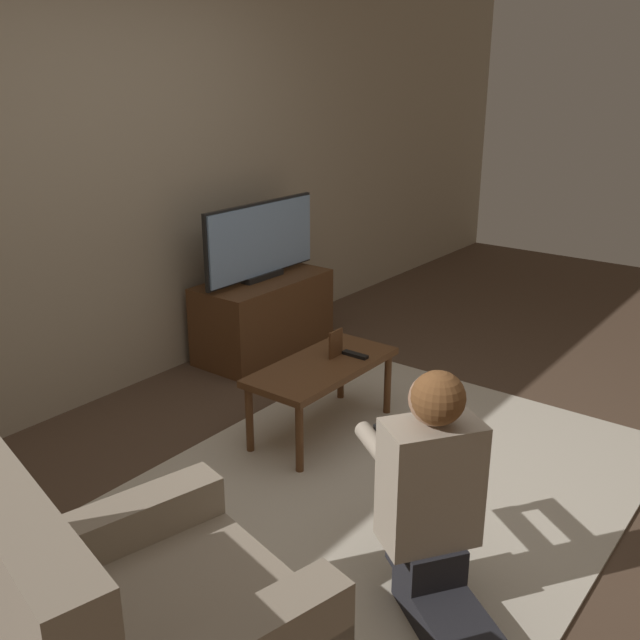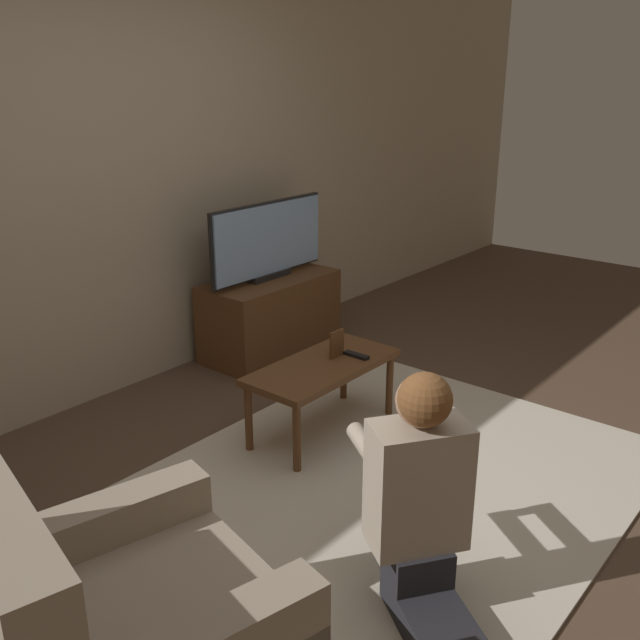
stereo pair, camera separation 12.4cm
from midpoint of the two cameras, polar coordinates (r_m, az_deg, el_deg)
ground_plane at (r=3.42m, az=5.27°, el=-13.93°), size 10.00×10.00×0.00m
wall_back at (r=4.28m, az=-16.40°, el=10.95°), size 10.00×0.06×2.60m
rug at (r=3.41m, az=5.28°, el=-13.81°), size 2.76×1.99×0.02m
tv_stand at (r=4.93m, az=-3.27°, el=0.36°), size 0.97×0.47×0.53m
tv at (r=4.78m, az=-3.42°, el=6.40°), size 1.02×0.08×0.52m
coffee_table at (r=3.78m, az=1.16°, el=-4.21°), size 0.87×0.41×0.41m
person_kneeling at (r=2.60m, az=9.35°, el=-13.83°), size 0.66×0.79×0.92m
picture_frame at (r=3.82m, az=2.28°, el=-1.92°), size 0.11×0.01×0.15m
remote at (r=3.85m, az=3.85°, el=-2.84°), size 0.04×0.15×0.02m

